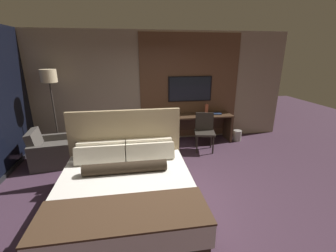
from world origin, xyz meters
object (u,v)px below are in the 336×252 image
tv (190,89)px  book (217,114)px  armchair_by_window (52,152)px  desk (191,123)px  floor_lamp (50,83)px  desk_chair (205,128)px  waste_bin (237,135)px  vase_tall (207,109)px  bed (126,188)px

tv → book: 0.97m
armchair_by_window → tv: bearing=-79.1°
desk → armchair_by_window: (-3.26, -0.82, -0.25)m
floor_lamp → tv: bearing=6.9°
desk_chair → book: (0.50, 0.54, 0.20)m
desk → desk_chair: 0.62m
armchair_by_window → waste_bin: 4.55m
armchair_by_window → floor_lamp: bearing=-4.0°
book → desk_chair: bearing=-132.9°
desk_chair → desk: bearing=117.8°
tv → desk_chair: (0.17, -0.83, -0.83)m
vase_tall → floor_lamp: bearing=-176.8°
waste_bin → bed: bearing=-141.0°
floor_lamp → waste_bin: 4.77m
bed → floor_lamp: 3.16m
bed → floor_lamp: bearing=124.4°
book → waste_bin: bearing=-13.2°
desk → tv: bearing=90.0°
desk_chair → vase_tall: size_ratio=3.45×
bed → book: bearing=46.8°
bed → vase_tall: (2.08, 2.59, 0.52)m
bed → armchair_by_window: bearing=132.7°
vase_tall → waste_bin: size_ratio=0.93×
desk → armchair_by_window: bearing=-165.9°
armchair_by_window → vase_tall: bearing=-83.8°
desk → floor_lamp: bearing=-177.0°
desk → book: size_ratio=9.09×
vase_tall → book: (0.26, -0.09, -0.11)m
tv → floor_lamp: 3.33m
waste_bin → desk: bearing=171.3°
desk → book: bearing=-4.8°
desk → armchair_by_window: armchair_by_window is taller
desk → vase_tall: bearing=5.1°
book → floor_lamp: bearing=-178.4°
desk → vase_tall: size_ratio=8.11×
desk_chair → floor_lamp: floor_lamp is taller
tv → waste_bin: size_ratio=4.14×
tv → vase_tall: tv is taller
book → bed: bearing=-133.2°
vase_tall → armchair_by_window: bearing=-166.9°
desk_chair → armchair_by_window: size_ratio=1.01×
book → tv: bearing=157.1°
desk → book: 0.72m
bed → book: bed is taller
floor_lamp → bed: bearing=-55.6°
bed → tv: tv is taller
desk_chair → floor_lamp: bearing=-175.1°
desk_chair → vase_tall: 0.76m
floor_lamp → waste_bin: floor_lamp is taller
desk_chair → vase_tall: bearing=80.8°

